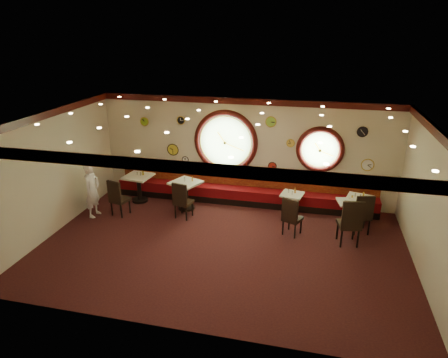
# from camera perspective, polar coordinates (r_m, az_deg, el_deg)

# --- Properties ---
(floor) EXTENTS (9.00, 6.00, 0.00)m
(floor) POSITION_cam_1_polar(r_m,az_deg,el_deg) (10.07, -0.28, -9.67)
(floor) COLOR black
(floor) RESTS_ON ground
(ceiling) EXTENTS (9.00, 6.00, 0.02)m
(ceiling) POSITION_cam_1_polar(r_m,az_deg,el_deg) (8.88, -0.32, 8.41)
(ceiling) COLOR gold
(ceiling) RESTS_ON wall_back
(wall_back) EXTENTS (9.00, 0.02, 3.20)m
(wall_back) POSITION_cam_1_polar(r_m,az_deg,el_deg) (12.13, 3.03, 4.01)
(wall_back) COLOR beige
(wall_back) RESTS_ON floor
(wall_front) EXTENTS (9.00, 0.02, 3.20)m
(wall_front) POSITION_cam_1_polar(r_m,az_deg,el_deg) (6.78, -6.34, -10.55)
(wall_front) COLOR beige
(wall_front) RESTS_ON floor
(wall_left) EXTENTS (0.02, 6.00, 3.20)m
(wall_left) POSITION_cam_1_polar(r_m,az_deg,el_deg) (11.23, -23.24, 0.88)
(wall_left) COLOR beige
(wall_left) RESTS_ON floor
(wall_right) EXTENTS (0.02, 6.00, 3.20)m
(wall_right) POSITION_cam_1_polar(r_m,az_deg,el_deg) (9.46, 27.31, -3.43)
(wall_right) COLOR beige
(wall_right) RESTS_ON floor
(molding_back) EXTENTS (9.00, 0.10, 0.18)m
(molding_back) POSITION_cam_1_polar(r_m,az_deg,el_deg) (11.73, 3.12, 11.02)
(molding_back) COLOR #380B0A
(molding_back) RESTS_ON wall_back
(molding_front) EXTENTS (9.00, 0.10, 0.18)m
(molding_front) POSITION_cam_1_polar(r_m,az_deg,el_deg) (6.18, -6.74, 1.72)
(molding_front) COLOR #380B0A
(molding_front) RESTS_ON wall_back
(molding_left) EXTENTS (0.10, 6.00, 0.18)m
(molding_left) POSITION_cam_1_polar(r_m,az_deg,el_deg) (10.82, -24.16, 8.39)
(molding_left) COLOR #380B0A
(molding_left) RESTS_ON wall_back
(molding_right) EXTENTS (0.10, 6.00, 0.18)m
(molding_right) POSITION_cam_1_polar(r_m,az_deg,el_deg) (8.99, 28.59, 5.41)
(molding_right) COLOR #380B0A
(molding_right) RESTS_ON wall_back
(banquette_base) EXTENTS (8.00, 0.55, 0.20)m
(banquette_base) POSITION_cam_1_polar(r_m,az_deg,el_deg) (12.39, 2.66, -3.01)
(banquette_base) COLOR black
(banquette_base) RESTS_ON floor
(banquette_seat) EXTENTS (8.00, 0.55, 0.30)m
(banquette_seat) POSITION_cam_1_polar(r_m,az_deg,el_deg) (12.29, 2.68, -1.94)
(banquette_seat) COLOR #5C070E
(banquette_seat) RESTS_ON banquette_base
(banquette_back) EXTENTS (8.00, 0.10, 0.55)m
(banquette_back) POSITION_cam_1_polar(r_m,az_deg,el_deg) (12.34, 2.90, 0.16)
(banquette_back) COLOR #5C070E
(banquette_back) RESTS_ON wall_back
(porthole_left_glass) EXTENTS (1.66, 0.02, 1.66)m
(porthole_left_glass) POSITION_cam_1_polar(r_m,az_deg,el_deg) (12.17, 0.25, 5.33)
(porthole_left_glass) COLOR #8CB86E
(porthole_left_glass) RESTS_ON wall_back
(porthole_left_frame) EXTENTS (1.98, 0.18, 1.98)m
(porthole_left_frame) POSITION_cam_1_polar(r_m,az_deg,el_deg) (12.15, 0.24, 5.31)
(porthole_left_frame) COLOR #380B0A
(porthole_left_frame) RESTS_ON wall_back
(porthole_left_ring) EXTENTS (1.61, 0.03, 1.61)m
(porthole_left_ring) POSITION_cam_1_polar(r_m,az_deg,el_deg) (12.12, 0.21, 5.27)
(porthole_left_ring) COLOR gold
(porthole_left_ring) RESTS_ON wall_back
(porthole_right_glass) EXTENTS (1.10, 0.02, 1.10)m
(porthole_right_glass) POSITION_cam_1_polar(r_m,az_deg,el_deg) (11.89, 13.55, 4.11)
(porthole_right_glass) COLOR #8CB86E
(porthole_right_glass) RESTS_ON wall_back
(porthole_right_frame) EXTENTS (1.38, 0.18, 1.38)m
(porthole_right_frame) POSITION_cam_1_polar(r_m,az_deg,el_deg) (11.88, 13.55, 4.09)
(porthole_right_frame) COLOR #380B0A
(porthole_right_frame) RESTS_ON wall_back
(porthole_right_ring) EXTENTS (1.09, 0.03, 1.09)m
(porthole_right_ring) POSITION_cam_1_polar(r_m,az_deg,el_deg) (11.85, 13.55, 4.05)
(porthole_right_ring) COLOR gold
(porthole_right_ring) RESTS_ON wall_back
(wall_clock_0) EXTENTS (0.20, 0.03, 0.20)m
(wall_clock_0) POSITION_cam_1_polar(r_m,az_deg,el_deg) (12.67, -5.53, 2.79)
(wall_clock_0) COLOR white
(wall_clock_0) RESTS_ON wall_back
(wall_clock_1) EXTENTS (0.22, 0.03, 0.22)m
(wall_clock_1) POSITION_cam_1_polar(r_m,az_deg,el_deg) (11.84, 9.49, 5.09)
(wall_clock_1) COLOR gold
(wall_clock_1) RESTS_ON wall_back
(wall_clock_2) EXTENTS (0.36, 0.03, 0.36)m
(wall_clock_2) POSITION_cam_1_polar(r_m,az_deg,el_deg) (12.71, -7.29, 4.20)
(wall_clock_2) COLOR yellow
(wall_clock_2) RESTS_ON wall_back
(wall_clock_3) EXTENTS (0.28, 0.03, 0.28)m
(wall_clock_3) POSITION_cam_1_polar(r_m,az_deg,el_deg) (11.77, 19.17, 6.39)
(wall_clock_3) COLOR black
(wall_clock_3) RESTS_ON wall_back
(wall_clock_4) EXTENTS (0.26, 0.03, 0.26)m
(wall_clock_4) POSITION_cam_1_polar(r_m,az_deg,el_deg) (12.83, -11.28, 8.05)
(wall_clock_4) COLOR #83BB25
(wall_clock_4) RESTS_ON wall_back
(wall_clock_5) EXTENTS (0.34, 0.03, 0.34)m
(wall_clock_5) POSITION_cam_1_polar(r_m,az_deg,el_deg) (12.06, 19.82, 1.92)
(wall_clock_5) COLOR white
(wall_clock_5) RESTS_ON wall_back
(wall_clock_6) EXTENTS (0.30, 0.03, 0.30)m
(wall_clock_6) POSITION_cam_1_polar(r_m,az_deg,el_deg) (11.74, 6.72, 8.13)
(wall_clock_6) COLOR #8FCC40
(wall_clock_6) RESTS_ON wall_back
(wall_clock_7) EXTENTS (0.24, 0.03, 0.24)m
(wall_clock_7) POSITION_cam_1_polar(r_m,az_deg,el_deg) (12.37, -6.18, 8.33)
(wall_clock_7) COLOR black
(wall_clock_7) RESTS_ON wall_back
(wall_clock_8) EXTENTS (0.24, 0.03, 0.24)m
(wall_clock_8) POSITION_cam_1_polar(r_m,az_deg,el_deg) (12.10, 6.92, 1.85)
(wall_clock_8) COLOR red
(wall_clock_8) RESTS_ON wall_back
(table_a) EXTENTS (0.86, 0.86, 0.85)m
(table_a) POSITION_cam_1_polar(r_m,az_deg,el_deg) (12.62, -12.06, -0.86)
(table_a) COLOR black
(table_a) RESTS_ON floor
(table_b) EXTENTS (1.03, 1.03, 0.86)m
(table_b) POSITION_cam_1_polar(r_m,az_deg,el_deg) (11.88, -5.46, -1.84)
(table_b) COLOR black
(table_b) RESTS_ON floor
(table_c) EXTENTS (0.71, 0.71, 0.66)m
(table_c) POSITION_cam_1_polar(r_m,az_deg,el_deg) (11.67, 9.64, -3.17)
(table_c) COLOR black
(table_c) RESTS_ON floor
(table_d) EXTENTS (0.83, 0.83, 0.76)m
(table_d) POSITION_cam_1_polar(r_m,az_deg,el_deg) (11.63, 18.69, -3.80)
(table_d) COLOR black
(table_d) RESTS_ON floor
(table_e) EXTENTS (0.70, 0.70, 0.66)m
(table_e) POSITION_cam_1_polar(r_m,az_deg,el_deg) (11.52, 17.31, -4.20)
(table_e) COLOR black
(table_e) RESTS_ON floor
(chair_a) EXTENTS (0.56, 0.56, 0.67)m
(chair_a) POSITION_cam_1_polar(r_m,az_deg,el_deg) (11.76, -15.01, -2.32)
(chair_a) COLOR black
(chair_a) RESTS_ON floor
(chair_b) EXTENTS (0.54, 0.54, 0.67)m
(chair_b) POSITION_cam_1_polar(r_m,az_deg,el_deg) (11.26, -6.08, -2.75)
(chair_b) COLOR black
(chair_b) RESTS_ON floor
(chair_c) EXTENTS (0.58, 0.58, 0.66)m
(chair_c) POSITION_cam_1_polar(r_m,az_deg,el_deg) (10.45, 9.58, -5.00)
(chair_c) COLOR black
(chair_c) RESTS_ON floor
(chair_d) EXTENTS (0.57, 0.57, 0.69)m
(chair_d) POSITION_cam_1_polar(r_m,az_deg,el_deg) (10.98, 19.20, -4.43)
(chair_d) COLOR black
(chair_d) RESTS_ON floor
(chair_e) EXTENTS (0.62, 0.62, 0.77)m
(chair_e) POSITION_cam_1_polar(r_m,az_deg,el_deg) (10.27, 17.66, -5.58)
(chair_e) COLOR black
(chair_e) RESTS_ON floor
(condiment_a_salt) EXTENTS (0.03, 0.03, 0.09)m
(condiment_a_salt) POSITION_cam_1_polar(r_m,az_deg,el_deg) (12.55, -12.30, 0.78)
(condiment_a_salt) COLOR silver
(condiment_a_salt) RESTS_ON table_a
(condiment_b_salt) EXTENTS (0.04, 0.04, 0.10)m
(condiment_b_salt) POSITION_cam_1_polar(r_m,az_deg,el_deg) (11.83, -5.65, -0.01)
(condiment_b_salt) COLOR silver
(condiment_b_salt) RESTS_ON table_b
(condiment_c_salt) EXTENTS (0.04, 0.04, 0.10)m
(condiment_c_salt) POSITION_cam_1_polar(r_m,az_deg,el_deg) (11.61, 9.22, -1.69)
(condiment_c_salt) COLOR #BCBCC1
(condiment_c_salt) RESTS_ON table_c
(condiment_d_salt) EXTENTS (0.04, 0.04, 0.10)m
(condiment_d_salt) POSITION_cam_1_polar(r_m,az_deg,el_deg) (11.51, 18.25, -2.21)
(condiment_d_salt) COLOR silver
(condiment_d_salt) RESTS_ON table_d
(condiment_a_pepper) EXTENTS (0.04, 0.04, 0.10)m
(condiment_a_pepper) POSITION_cam_1_polar(r_m,az_deg,el_deg) (12.48, -11.84, 0.71)
(condiment_a_pepper) COLOR #B8B8BC
(condiment_a_pepper) RESTS_ON table_a
(condiment_b_pepper) EXTENTS (0.03, 0.03, 0.09)m
(condiment_b_pepper) POSITION_cam_1_polar(r_m,az_deg,el_deg) (11.78, -5.67, -0.14)
(condiment_b_pepper) COLOR silver
(condiment_b_pepper) RESTS_ON table_b
(condiment_c_pepper) EXTENTS (0.04, 0.04, 0.10)m
(condiment_c_pepper) POSITION_cam_1_polar(r_m,az_deg,el_deg) (11.50, 9.73, -1.96)
(condiment_c_pepper) COLOR silver
(condiment_c_pepper) RESTS_ON table_c
(condiment_d_pepper) EXTENTS (0.04, 0.04, 0.11)m
(condiment_d_pepper) POSITION_cam_1_polar(r_m,az_deg,el_deg) (11.45, 18.91, -2.40)
(condiment_d_pepper) COLOR silver
(condiment_d_pepper) RESTS_ON table_d
(condiment_a_bottle) EXTENTS (0.06, 0.06, 0.18)m
(condiment_a_bottle) POSITION_cam_1_polar(r_m,az_deg,el_deg) (12.49, -11.51, 0.96)
(condiment_a_bottle) COLOR gold
(condiment_a_bottle) RESTS_ON table_a
(condiment_b_bottle) EXTENTS (0.04, 0.04, 0.14)m
(condiment_b_bottle) POSITION_cam_1_polar(r_m,az_deg,el_deg) (11.77, -4.55, 0.02)
(condiment_b_bottle) COLOR gold
(condiment_b_bottle) RESTS_ON table_b
(condiment_c_bottle) EXTENTS (0.05, 0.05, 0.17)m
(condiment_c_bottle) POSITION_cam_1_polar(r_m,az_deg,el_deg) (11.61, 10.14, -1.57)
(condiment_c_bottle) COLOR orange
(condiment_c_bottle) RESTS_ON table_c
(condiment_d_bottle) EXTENTS (0.05, 0.05, 0.16)m
(condiment_d_bottle) POSITION_cam_1_polar(r_m,az_deg,el_deg) (11.55, 19.31, -2.13)
(condiment_d_bottle) COLOR gold
(condiment_d_bottle) RESTS_ON table_d
(condiment_e_salt) EXTENTS (0.03, 0.03, 0.09)m
(condiment_e_salt) POSITION_cam_1_polar(r_m,az_deg,el_deg) (11.47, 17.14, -2.74)
(condiment_e_salt) COLOR silver
(condiment_e_salt) RESTS_ON table_e
(condiment_e_pepper) EXTENTS (0.04, 0.04, 0.10)m
(condiment_e_pepper) POSITION_cam_1_polar(r_m,az_deg,el_deg) (11.42, 17.50, -2.86)
(condiment_e_pepper) COLOR silver
(condiment_e_pepper) RESTS_ON table_e
(condiment_e_bottle) EXTENTS (0.05, 0.05, 0.15)m
(condiment_e_bottle) POSITION_cam_1_polar(r_m,az_deg,el_deg) (11.48, 17.83, -2.63)
(condiment_e_bottle) COLOR gold
(condiment_e_bottle) RESTS_ON table_e
(waiter) EXTENTS (0.41, 0.60, 1.59)m
(waiter) POSITION_cam_1_polar(r_m,az_deg,el_deg) (11.91, -18.31, -1.50)
(waiter) COLOR white
(waiter) RESTS_ON floor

